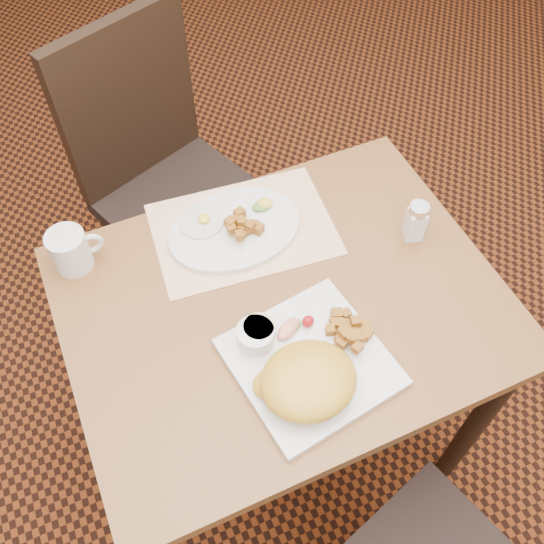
{
  "coord_description": "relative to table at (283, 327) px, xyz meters",
  "views": [
    {
      "loc": [
        -0.3,
        -0.61,
        1.81
      ],
      "look_at": [
        -0.01,
        0.03,
        0.82
      ],
      "focal_mm": 40.0,
      "sensor_mm": 36.0,
      "label": 1
    }
  ],
  "objects": [
    {
      "name": "ground",
      "position": [
        0.0,
        0.0,
        -0.64
      ],
      "size": [
        8.0,
        8.0,
        0.0
      ],
      "primitive_type": "plane",
      "color": "black",
      "rests_on": "ground"
    },
    {
      "name": "placemat",
      "position": [
        -0.0,
        0.21,
        0.11
      ],
      "size": [
        0.43,
        0.32,
        0.0
      ],
      "primitive_type": "cube",
      "rotation": [
        0.0,
        0.0,
        -0.1
      ],
      "color": "white",
      "rests_on": "table"
    },
    {
      "name": "fried_egg",
      "position": [
        -0.09,
        0.25,
        0.13
      ],
      "size": [
        0.1,
        0.1,
        0.02
      ],
      "color": "white",
      "rests_on": "plate_oval"
    },
    {
      "name": "garnish_sq",
      "position": [
        -0.01,
        -0.08,
        0.14
      ],
      "size": [
        0.09,
        0.05,
        0.03
      ],
      "color": "#387223",
      "rests_on": "plate_square"
    },
    {
      "name": "salt_shaker",
      "position": [
        0.33,
        0.04,
        0.16
      ],
      "size": [
        0.05,
        0.05,
        0.1
      ],
      "color": "white",
      "rests_on": "table"
    },
    {
      "name": "plate_square",
      "position": [
        -0.02,
        -0.15,
        0.12
      ],
      "size": [
        0.32,
        0.32,
        0.02
      ],
      "primitive_type": "cube",
      "rotation": [
        0.0,
        0.0,
        0.14
      ],
      "color": "silver",
      "rests_on": "table"
    },
    {
      "name": "garnish_ov",
      "position": [
        0.06,
        0.24,
        0.14
      ],
      "size": [
        0.06,
        0.04,
        0.02
      ],
      "color": "#387223",
      "rests_on": "plate_oval"
    },
    {
      "name": "coffee_mug",
      "position": [
        -0.37,
        0.27,
        0.16
      ],
      "size": [
        0.11,
        0.08,
        0.09
      ],
      "color": "silver",
      "rests_on": "table"
    },
    {
      "name": "home_fries_ov",
      "position": [
        -0.01,
        0.2,
        0.14
      ],
      "size": [
        0.08,
        0.09,
        0.04
      ],
      "color": "#A6651A",
      "rests_on": "plate_oval"
    },
    {
      "name": "chair_far",
      "position": [
        -0.07,
        0.68,
        -0.1
      ],
      "size": [
        0.55,
        0.55,
        0.97
      ],
      "rotation": [
        0.0,
        0.0,
        3.51
      ],
      "color": "black",
      "rests_on": "ground"
    },
    {
      "name": "ramekin",
      "position": [
        -0.09,
        -0.07,
        0.15
      ],
      "size": [
        0.08,
        0.07,
        0.04
      ],
      "color": "silver",
      "rests_on": "plate_square"
    },
    {
      "name": "home_fries_sq",
      "position": [
        0.08,
        -0.13,
        0.14
      ],
      "size": [
        0.09,
        0.12,
        0.04
      ],
      "color": "#A6651A",
      "rests_on": "plate_square"
    },
    {
      "name": "hollandaise_mound",
      "position": [
        -0.05,
        -0.2,
        0.16
      ],
      "size": [
        0.19,
        0.16,
        0.07
      ],
      "color": "gold",
      "rests_on": "plate_square"
    },
    {
      "name": "plate_oval",
      "position": [
        -0.02,
        0.21,
        0.12
      ],
      "size": [
        0.31,
        0.24,
        0.02
      ],
      "primitive_type": null,
      "rotation": [
        0.0,
        0.0,
        0.04
      ],
      "color": "silver",
      "rests_on": "placemat"
    },
    {
      "name": "table",
      "position": [
        0.0,
        0.0,
        0.0
      ],
      "size": [
        0.9,
        0.7,
        0.75
      ],
      "color": "brown",
      "rests_on": "ground"
    }
  ]
}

